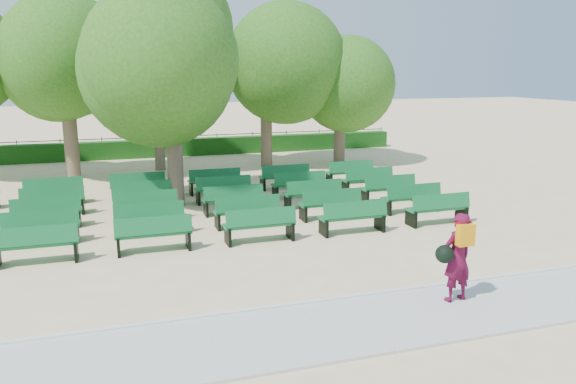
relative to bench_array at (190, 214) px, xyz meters
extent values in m
plane|color=beige|center=(0.41, -1.25, -0.10)|extent=(120.00, 120.00, 0.00)
cube|color=#B9B9B4|center=(0.41, -8.65, -0.07)|extent=(30.00, 2.20, 0.06)
cube|color=silver|center=(0.41, -7.50, -0.05)|extent=(30.00, 0.12, 0.10)
cube|color=#164A13|center=(0.41, 12.75, 0.35)|extent=(26.00, 0.70, 0.90)
cube|color=#11612F|center=(0.00, 0.02, 0.38)|extent=(1.92, 0.56, 0.06)
cube|color=#11612F|center=(0.00, -0.21, 0.64)|extent=(1.91, 0.17, 0.45)
cylinder|color=brown|center=(-0.22, 1.60, 1.73)|extent=(0.53, 0.53, 3.66)
ellipsoid|color=#30661B|center=(-0.22, 1.60, 4.96)|extent=(5.07, 5.07, 4.56)
imported|color=#4E0B26|center=(4.03, -8.28, 0.86)|extent=(0.71, 0.52, 1.79)
cube|color=orange|center=(4.03, -8.48, 1.37)|extent=(0.33, 0.17, 0.42)
sphere|color=black|center=(3.69, -8.34, 0.98)|extent=(0.36, 0.36, 0.36)
camera|label=1|loc=(-2.36, -17.18, 4.48)|focal=35.00mm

